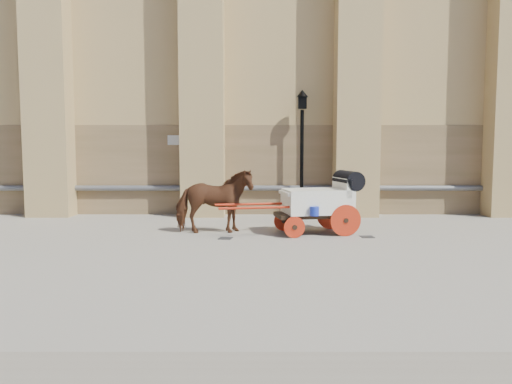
{
  "coord_description": "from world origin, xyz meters",
  "views": [
    {
      "loc": [
        0.74,
        -12.73,
        2.26
      ],
      "look_at": [
        0.74,
        0.27,
        1.09
      ],
      "focal_mm": 35.0,
      "sensor_mm": 36.0,
      "label": 1
    }
  ],
  "objects": [
    {
      "name": "drain_grate_far",
      "position": [
        3.55,
        -0.29,
        0.01
      ],
      "size": [
        0.34,
        0.34,
        0.01
      ],
      "primitive_type": "cube",
      "rotation": [
        0.0,
        0.0,
        0.07
      ],
      "color": "black",
      "rests_on": "ground"
    },
    {
      "name": "carriage",
      "position": [
        2.47,
        0.29,
        0.89
      ],
      "size": [
        3.87,
        1.68,
        1.64
      ],
      "rotation": [
        0.0,
        0.0,
        0.19
      ],
      "color": "black",
      "rests_on": "ground"
    },
    {
      "name": "street_lamp",
      "position": [
        2.23,
        3.51,
        2.2
      ],
      "size": [
        0.38,
        0.38,
        4.1
      ],
      "color": "black",
      "rests_on": "ground"
    },
    {
      "name": "ground",
      "position": [
        0.0,
        0.0,
        0.0
      ],
      "size": [
        90.0,
        90.0,
        0.0
      ],
      "primitive_type": "plane",
      "color": "gray",
      "rests_on": "ground"
    },
    {
      "name": "drain_grate_near",
      "position": [
        -0.02,
        -0.5,
        0.01
      ],
      "size": [
        0.37,
        0.37,
        0.01
      ],
      "primitive_type": "cube",
      "rotation": [
        0.0,
        0.0,
        -0.19
      ],
      "color": "black",
      "rests_on": "ground"
    },
    {
      "name": "horse",
      "position": [
        -0.36,
        0.28,
        0.85
      ],
      "size": [
        2.1,
        1.15,
        1.69
      ],
      "primitive_type": "imported",
      "rotation": [
        0.0,
        0.0,
        1.69
      ],
      "color": "#592D1C",
      "rests_on": "ground"
    }
  ]
}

